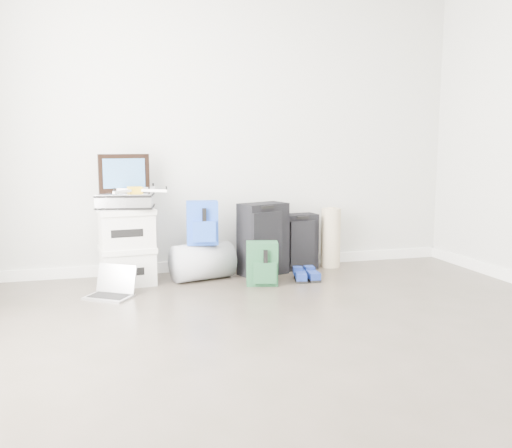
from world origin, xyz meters
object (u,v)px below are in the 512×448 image
object	(u,v)px
boxes_stack	(127,246)
briefcase	(125,201)
duffel_bag	(202,262)
carry_on	(299,242)
laptop	(112,289)
large_suitcase	(263,239)

from	to	relation	value
boxes_stack	briefcase	size ratio (longest dim) A/B	1.45
briefcase	boxes_stack	bearing A→B (deg)	0.00
duffel_bag	carry_on	bearing A→B (deg)	-4.00
carry_on	duffel_bag	bearing A→B (deg)	-175.93
boxes_stack	duffel_bag	distance (m)	0.67
briefcase	carry_on	size ratio (longest dim) A/B	0.85
carry_on	laptop	bearing A→B (deg)	-169.44
carry_on	large_suitcase	bearing A→B (deg)	-167.92
duffel_bag	large_suitcase	world-z (taller)	large_suitcase
duffel_bag	laptop	world-z (taller)	duffel_bag
briefcase	duffel_bag	world-z (taller)	briefcase
boxes_stack	duffel_bag	xyz separation A→B (m)	(0.64, -0.01, -0.17)
briefcase	large_suitcase	distance (m)	1.28
large_suitcase	laptop	world-z (taller)	large_suitcase
laptop	briefcase	bearing A→B (deg)	103.05
boxes_stack	laptop	bearing A→B (deg)	-116.95
duffel_bag	carry_on	size ratio (longest dim) A/B	0.98
boxes_stack	laptop	world-z (taller)	boxes_stack
duffel_bag	laptop	size ratio (longest dim) A/B	1.25
briefcase	laptop	world-z (taller)	briefcase
duffel_bag	carry_on	world-z (taller)	carry_on
briefcase	large_suitcase	xyz separation A→B (m)	(1.22, 0.03, -0.39)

